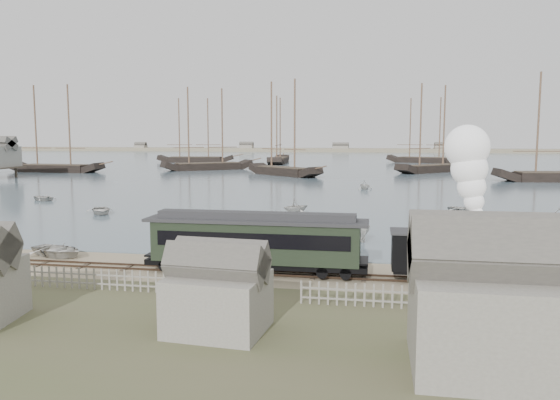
# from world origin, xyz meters

# --- Properties ---
(ground) EXTENTS (600.00, 600.00, 0.00)m
(ground) POSITION_xyz_m (0.00, 0.00, 0.00)
(ground) COLOR tan
(ground) RESTS_ON ground
(harbor_water) EXTENTS (600.00, 336.00, 0.06)m
(harbor_water) POSITION_xyz_m (0.00, 170.00, 0.03)
(harbor_water) COLOR #4D636E
(harbor_water) RESTS_ON ground
(rail_track) EXTENTS (120.00, 1.80, 0.16)m
(rail_track) POSITION_xyz_m (0.00, -2.00, 0.04)
(rail_track) COLOR #3D2D21
(rail_track) RESTS_ON ground
(picket_fence_west) EXTENTS (19.00, 0.10, 1.20)m
(picket_fence_west) POSITION_xyz_m (-6.50, -7.00, 0.00)
(picket_fence_west) COLOR gray
(picket_fence_west) RESTS_ON ground
(picket_fence_east) EXTENTS (15.00, 0.10, 1.20)m
(picket_fence_east) POSITION_xyz_m (12.50, -7.50, 0.00)
(picket_fence_east) COLOR gray
(picket_fence_east) RESTS_ON ground
(shed_mid) EXTENTS (4.00, 3.50, 3.60)m
(shed_mid) POSITION_xyz_m (2.00, -12.00, 0.00)
(shed_mid) COLOR gray
(shed_mid) RESTS_ON ground
(shed_right) EXTENTS (6.00, 5.00, 5.10)m
(shed_right) POSITION_xyz_m (13.00, -14.00, 0.00)
(shed_right) COLOR gray
(shed_right) RESTS_ON ground
(far_spit) EXTENTS (500.00, 20.00, 1.80)m
(far_spit) POSITION_xyz_m (0.00, 250.00, 0.00)
(far_spit) COLOR tan
(far_spit) RESTS_ON ground
(locomotive) EXTENTS (6.99, 2.61, 8.71)m
(locomotive) POSITION_xyz_m (13.54, -2.00, 4.03)
(locomotive) COLOR black
(locomotive) RESTS_ON ground
(passenger_coach) EXTENTS (13.59, 2.62, 3.30)m
(passenger_coach) POSITION_xyz_m (1.43, -2.00, 2.09)
(passenger_coach) COLOR black
(passenger_coach) RESTS_ON ground
(beached_dinghy) EXTENTS (4.39, 5.13, 0.90)m
(beached_dinghy) POSITION_xyz_m (-13.34, 0.28, 0.45)
(beached_dinghy) COLOR beige
(beached_dinghy) RESTS_ON ground
(rowboat_0) EXTENTS (4.92, 4.60, 0.83)m
(rowboat_0) POSITION_xyz_m (-20.49, 19.75, 0.47)
(rowboat_0) COLOR beige
(rowboat_0) RESTS_ON harbor_water
(rowboat_1) EXTENTS (3.98, 4.02, 1.60)m
(rowboat_1) POSITION_xyz_m (0.13, 23.46, 0.86)
(rowboat_1) COLOR beige
(rowboat_1) RESTS_ON harbor_water
(rowboat_2) EXTENTS (4.26, 3.72, 1.60)m
(rowboat_2) POSITION_xyz_m (6.73, 9.93, 0.86)
(rowboat_2) COLOR beige
(rowboat_2) RESTS_ON harbor_water
(rowboat_3) EXTENTS (4.00, 4.19, 0.71)m
(rowboat_3) POSITION_xyz_m (18.06, 28.02, 0.41)
(rowboat_3) COLOR beige
(rowboat_3) RESTS_ON harbor_water
(rowboat_4) EXTENTS (4.17, 4.09, 1.67)m
(rowboat_4) POSITION_xyz_m (25.50, 20.49, 0.89)
(rowboat_4) COLOR beige
(rowboat_4) RESTS_ON harbor_water
(rowboat_6) EXTENTS (3.68, 4.23, 0.73)m
(rowboat_6) POSITION_xyz_m (-34.11, 29.83, 0.43)
(rowboat_6) COLOR beige
(rowboat_6) RESTS_ON harbor_water
(rowboat_7) EXTENTS (3.58, 3.46, 1.44)m
(rowboat_7) POSITION_xyz_m (6.82, 51.40, 0.78)
(rowboat_7) COLOR beige
(rowboat_7) RESTS_ON harbor_water
(schooner_0) EXTENTS (23.10, 6.67, 20.00)m
(schooner_0) POSITION_xyz_m (-64.20, 80.54, 10.06)
(schooner_0) COLOR black
(schooner_0) RESTS_ON harbor_water
(schooner_1) EXTENTS (21.00, 17.95, 20.00)m
(schooner_1) POSITION_xyz_m (-32.14, 94.32, 10.06)
(schooner_1) COLOR black
(schooner_1) RESTS_ON harbor_water
(schooner_2) EXTENTS (18.34, 17.07, 20.00)m
(schooner_2) POSITION_xyz_m (-10.71, 79.51, 10.06)
(schooner_2) COLOR black
(schooner_2) RESTS_ON harbor_water
(schooner_3) EXTENTS (18.13, 18.04, 20.00)m
(schooner_3) POSITION_xyz_m (21.14, 94.63, 10.06)
(schooner_3) COLOR black
(schooner_3) RESTS_ON harbor_water
(schooner_6) EXTENTS (23.96, 8.71, 20.00)m
(schooner_6) POSITION_xyz_m (-47.27, 129.49, 10.06)
(schooner_6) COLOR black
(schooner_6) RESTS_ON harbor_water
(schooner_7) EXTENTS (6.37, 22.30, 20.00)m
(schooner_7) POSITION_xyz_m (-20.63, 128.28, 10.06)
(schooner_7) COLOR black
(schooner_7) RESTS_ON harbor_water
(schooner_8) EXTENTS (24.00, 12.31, 20.00)m
(schooner_8) POSITION_xyz_m (23.31, 139.17, 10.06)
(schooner_8) COLOR black
(schooner_8) RESTS_ON harbor_water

